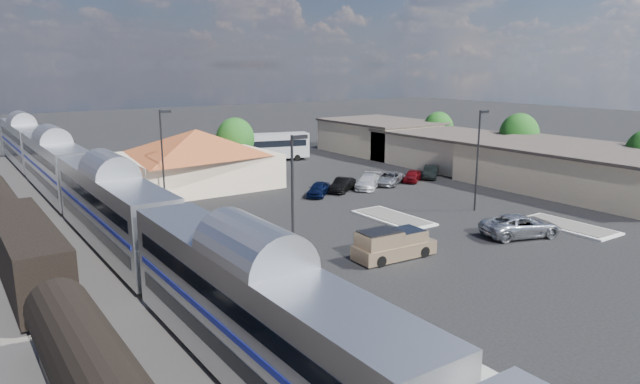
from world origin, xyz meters
TOP-DOWN VIEW (x-y plane):
  - ground at (0.00, 0.00)m, footprint 280.00×280.00m
  - railbed at (-21.00, 8.00)m, footprint 16.00×100.00m
  - platform at (-12.00, 6.00)m, footprint 5.50×92.00m
  - passenger_train at (-18.00, 6.59)m, footprint 3.00×104.00m
  - freight_cars at (-24.00, 2.38)m, footprint 2.80×46.00m
  - station_depot at (-4.56, 24.00)m, footprint 18.35×12.24m
  - buildings_east at (28.00, 14.28)m, footprint 14.40×51.40m
  - traffic_island_south at (4.00, 2.00)m, footprint 3.30×7.50m
  - traffic_island_north at (14.00, -8.00)m, footprint 3.30×7.50m
  - lamp_plat_s at (-10.90, -6.00)m, footprint 1.08×0.25m
  - lamp_plat_n at (-10.90, 16.00)m, footprint 1.08×0.25m
  - lamp_lot at (12.10, 0.00)m, footprint 1.08×0.25m
  - tree_east_b at (34.00, 12.00)m, footprint 4.94×4.94m
  - tree_east_c at (34.00, 26.00)m, footprint 4.41×4.41m
  - tree_depot at (3.00, 30.00)m, footprint 4.71×4.71m
  - pickup_truck at (-2.71, -5.65)m, footprint 5.92×2.44m
  - suv at (8.63, -7.40)m, footprint 6.77×4.65m
  - coach_bus at (9.68, 34.37)m, footprint 11.93×5.46m
  - person_a at (-12.69, -6.81)m, footprint 0.65×0.79m
  - person_b at (-13.39, -0.66)m, footprint 0.96×1.09m
  - parked_car_a at (3.64, 12.79)m, footprint 4.27×3.97m
  - parked_car_b at (6.84, 13.09)m, footprint 4.45×3.62m
  - parked_car_c at (10.04, 12.79)m, footprint 5.25×4.78m
  - parked_car_d at (13.24, 13.09)m, footprint 5.31×4.54m
  - parked_car_e at (16.44, 12.79)m, footprint 4.09×3.50m
  - parked_car_f at (19.64, 13.09)m, footprint 4.36×3.99m

SIDE VIEW (x-z plane):
  - ground at x=0.00m, z-range 0.00..0.00m
  - railbed at x=-21.00m, z-range 0.00..0.12m
  - platform at x=-12.00m, z-range 0.00..0.18m
  - traffic_island_south at x=4.00m, z-range 0.00..0.21m
  - traffic_island_north at x=14.00m, z-range 0.00..0.21m
  - parked_car_e at x=16.44m, z-range 0.00..1.33m
  - parked_car_d at x=13.24m, z-range 0.00..1.35m
  - parked_car_a at x=3.64m, z-range 0.00..1.42m
  - parked_car_b at x=6.84m, z-range 0.00..1.42m
  - parked_car_f at x=19.64m, z-range 0.00..1.45m
  - parked_car_c at x=10.04m, z-range 0.00..1.47m
  - suv at x=8.63m, z-range 0.00..1.72m
  - pickup_truck at x=-2.71m, z-range -0.05..1.96m
  - person_a at x=-12.69m, z-range 0.18..2.06m
  - person_b at x=-13.39m, z-range 0.18..2.08m
  - freight_cars at x=-24.00m, z-range -0.07..3.93m
  - coach_bus at x=9.68m, z-range 0.28..4.03m
  - buildings_east at x=28.00m, z-range -0.13..4.67m
  - passenger_train at x=-18.00m, z-range 0.09..5.64m
  - station_depot at x=-4.56m, z-range 0.03..6.23m
  - tree_east_c at x=34.00m, z-range 0.66..6.87m
  - tree_depot at x=3.00m, z-range 0.71..7.34m
  - tree_east_b at x=34.00m, z-range 0.74..7.70m
  - lamp_plat_s at x=-10.90m, z-range 0.84..9.84m
  - lamp_plat_n at x=-10.90m, z-range 0.84..9.84m
  - lamp_lot at x=12.10m, z-range 0.84..9.84m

